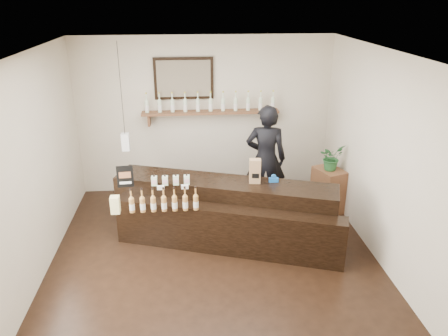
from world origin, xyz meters
name	(u,v)px	position (x,y,z in m)	size (l,w,h in m)	color
ground	(215,262)	(0.00, 0.00, 0.00)	(5.00, 5.00, 0.00)	black
room_shell	(214,146)	(0.00, 0.00, 1.70)	(5.00, 5.00, 5.00)	beige
back_wall_decor	(196,98)	(-0.15, 2.37, 1.76)	(2.66, 0.96, 1.69)	brown
counter	(225,214)	(0.19, 0.58, 0.43)	(3.27, 1.87, 1.06)	black
promo_sign	(125,177)	(-1.20, 0.62, 1.07)	(0.23, 0.04, 0.32)	black
paper_bag	(255,171)	(0.62, 0.62, 1.09)	(0.17, 0.14, 0.35)	#A3754E
tape_dispenser	(274,179)	(0.90, 0.61, 0.95)	(0.14, 0.06, 0.11)	#185CAD
side_cabinet	(328,190)	(2.00, 1.38, 0.38)	(0.53, 0.61, 0.75)	brown
potted_plant	(331,157)	(2.00, 1.38, 0.96)	(0.38, 0.33, 0.43)	#255D2B
shopkeeper	(266,152)	(0.95, 1.55, 1.03)	(0.75, 0.49, 2.05)	black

